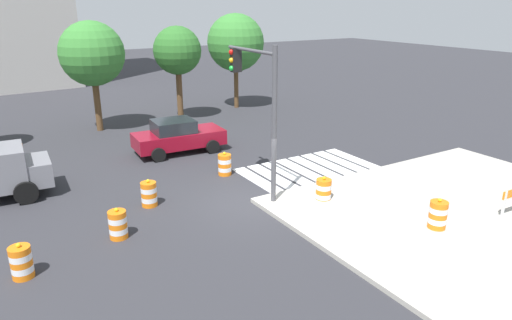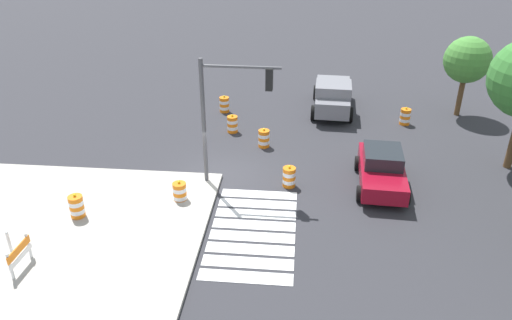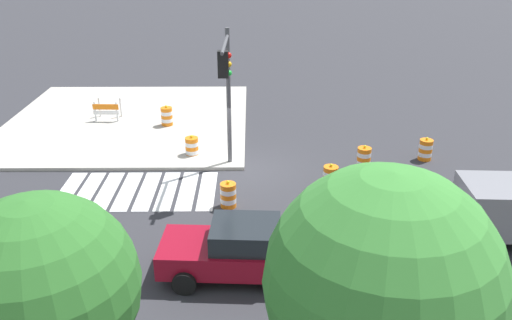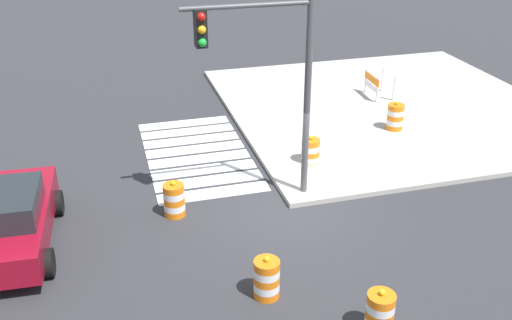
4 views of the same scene
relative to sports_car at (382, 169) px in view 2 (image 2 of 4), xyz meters
name	(u,v)px [view 2 (image 2 of 4)]	position (x,y,z in m)	size (l,w,h in m)	color
ground_plane	(222,177)	(-0.07, -7.02, -0.81)	(120.00, 120.00, 0.00)	#2D2D33
sidewalk_corner	(30,250)	(5.93, -13.02, -0.74)	(12.00, 12.00, 0.15)	#ADA89E
crosswalk_stripes	(253,231)	(3.93, -5.22, -0.80)	(5.85, 3.20, 0.02)	silver
sports_car	(382,169)	(0.00, 0.00, 0.00)	(4.39, 2.32, 1.63)	maroon
pickup_truck	(333,96)	(-8.39, -1.77, 0.16)	(5.24, 2.56, 1.92)	slate
traffic_barrel_near_corner	(405,117)	(-6.90, 2.20, -0.36)	(0.56, 0.56, 1.02)	orange
traffic_barrel_crosswalk_end	(289,177)	(0.46, -3.98, -0.36)	(0.56, 0.56, 1.02)	orange
traffic_barrel_median_near	(232,124)	(-4.96, -7.21, -0.36)	(0.56, 0.56, 1.02)	orange
traffic_barrel_median_far	(264,138)	(-3.34, -5.39, -0.36)	(0.56, 0.56, 1.02)	orange
traffic_barrel_far_curb	(224,105)	(-7.76, -8.07, -0.36)	(0.56, 0.56, 1.02)	orange
traffic_barrel_lane_center	(180,193)	(2.19, -8.42, -0.36)	(0.56, 0.56, 1.02)	orange
traffic_barrel_on_sidewalk	(77,206)	(3.79, -12.11, -0.21)	(0.56, 0.56, 1.02)	orange
construction_barricade	(15,253)	(6.92, -12.88, -0.09)	(1.30, 0.83, 1.00)	silver
traffic_light_pole	(230,101)	(0.54, -6.48, 3.10)	(0.47, 3.29, 5.50)	#4C4C51
street_tree_streetside_mid	(467,60)	(-8.58, 5.47, 2.43)	(2.56, 2.56, 4.55)	brown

